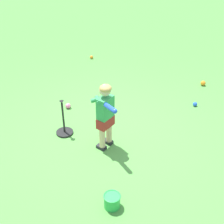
{
  "coord_description": "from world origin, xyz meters",
  "views": [
    {
      "loc": [
        1.39,
        -3.85,
        3.08
      ],
      "look_at": [
        0.07,
        0.02,
        0.45
      ],
      "focal_mm": 49.96,
      "sensor_mm": 36.0,
      "label": 1
    }
  ],
  "objects": [
    {
      "name": "play_ball_far_left",
      "position": [
        1.32,
        2.28,
        0.05
      ],
      "size": [
        0.1,
        0.1,
        0.1
      ],
      "primitive_type": "sphere",
      "color": "orange",
      "rests_on": "ground"
    },
    {
      "name": "toy_bucket",
      "position": [
        0.54,
        -1.37,
        0.1
      ],
      "size": [
        0.22,
        0.22,
        0.19
      ],
      "color": "green",
      "rests_on": "ground"
    },
    {
      "name": "play_ball_far_right",
      "position": [
        -0.97,
        0.54,
        0.05
      ],
      "size": [
        0.1,
        0.1,
        0.1
      ],
      "primitive_type": "sphere",
      "color": "pink",
      "rests_on": "ground"
    },
    {
      "name": "batting_tee",
      "position": [
        -0.69,
        -0.18,
        0.1
      ],
      "size": [
        0.28,
        0.28,
        0.62
      ],
      "color": "black",
      "rests_on": "ground"
    },
    {
      "name": "play_ball_behind_batter",
      "position": [
        1.25,
        1.38,
        0.04
      ],
      "size": [
        0.08,
        0.08,
        0.08
      ],
      "primitive_type": "sphere",
      "color": "blue",
      "rests_on": "ground"
    },
    {
      "name": "child_batter",
      "position": [
        0.07,
        -0.29,
        0.65
      ],
      "size": [
        0.51,
        0.48,
        1.08
      ],
      "color": "#232328",
      "rests_on": "ground"
    },
    {
      "name": "ground_plane",
      "position": [
        0.0,
        0.0,
        0.0
      ],
      "size": [
        40.0,
        40.0,
        0.0
      ],
      "primitive_type": "plane",
      "color": "#519942"
    },
    {
      "name": "play_ball_center_lawn",
      "position": [
        -1.43,
        2.84,
        0.04
      ],
      "size": [
        0.08,
        0.08,
        0.08
      ],
      "primitive_type": "sphere",
      "color": "orange",
      "rests_on": "ground"
    }
  ]
}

